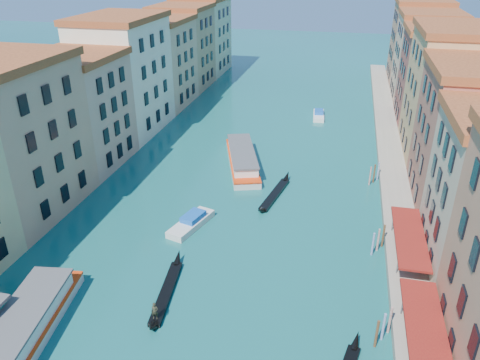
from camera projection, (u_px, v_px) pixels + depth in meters
The scene contains 11 objects.
left_bank_palazzos at pixel (108, 88), 80.08m from camera, with size 12.80×128.40×21.00m.
right_bank_palazzos at pixel (456, 110), 68.99m from camera, with size 12.80×128.40×21.00m.
quay at pixel (391, 162), 74.71m from camera, with size 4.00×140.00×1.00m, color gray.
restaurant_awnings at pixel (428, 345), 36.88m from camera, with size 3.20×44.55×3.12m.
mooring_poles_right at pixel (382, 307), 43.32m from camera, with size 1.44×54.24×3.20m.
vaporetto_near at pixel (19, 335), 40.18m from camera, with size 6.97×18.89×2.75m.
vaporetto_far at pixel (242, 158), 74.48m from camera, with size 9.29×17.98×2.62m.
gondola_fore at pixel (166, 291), 46.70m from camera, with size 2.45×12.47×2.49m.
gondola_far at pixel (275, 193), 65.60m from camera, with size 3.21×12.74×1.81m.
motorboat_mid at pixel (191, 222), 58.14m from camera, with size 4.31×7.75×1.53m.
motorboat_far at pixel (319, 115), 96.13m from camera, with size 2.65×6.91×1.40m.
Camera 1 is at (13.87, -6.95, 31.02)m, focal length 35.00 mm.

